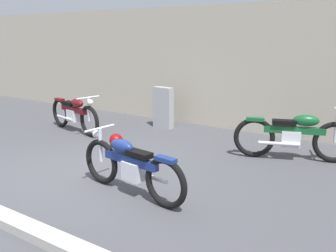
% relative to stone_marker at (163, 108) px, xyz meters
% --- Properties ---
extents(ground_plane, '(40.00, 40.00, 0.00)m').
position_rel_stone_marker_xyz_m(ground_plane, '(0.61, -3.40, -0.52)').
color(ground_plane, '#47474C').
extents(building_wall, '(18.00, 0.30, 3.04)m').
position_rel_stone_marker_xyz_m(building_wall, '(0.61, 0.92, 1.00)').
color(building_wall, '#B2A893').
rests_on(building_wall, ground_plane).
extents(stone_marker, '(0.54, 0.24, 1.05)m').
position_rel_stone_marker_xyz_m(stone_marker, '(0.00, 0.00, 0.00)').
color(stone_marker, '#9E9EA3').
rests_on(stone_marker, ground_plane).
extents(helmet, '(0.29, 0.29, 0.29)m').
position_rel_stone_marker_xyz_m(helmet, '(0.09, -1.93, -0.38)').
color(helmet, maroon).
rests_on(helmet, ground_plane).
extents(motorcycle_blue, '(2.05, 0.57, 0.92)m').
position_rel_stone_marker_xyz_m(motorcycle_blue, '(1.83, -3.61, -0.08)').
color(motorcycle_blue, black).
rests_on(motorcycle_blue, ground_plane).
extents(motorcycle_green, '(2.12, 0.97, 1.00)m').
position_rel_stone_marker_xyz_m(motorcycle_green, '(3.45, -0.72, -0.04)').
color(motorcycle_green, black).
rests_on(motorcycle_green, ground_plane).
extents(motorcycle_maroon, '(2.07, 0.71, 0.94)m').
position_rel_stone_marker_xyz_m(motorcycle_maroon, '(-1.62, -1.50, -0.07)').
color(motorcycle_maroon, black).
rests_on(motorcycle_maroon, ground_plane).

